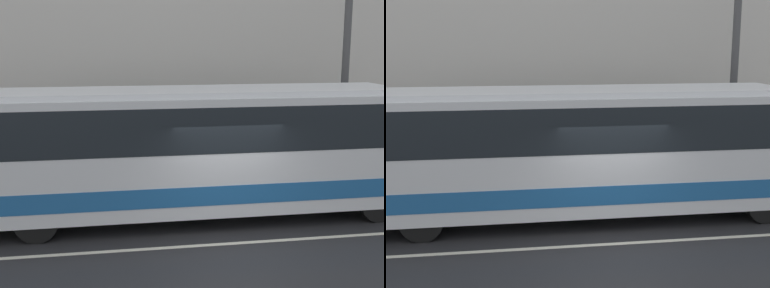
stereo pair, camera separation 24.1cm
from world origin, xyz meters
TOP-DOWN VIEW (x-y plane):
  - ground_plane at (0.00, 0.00)m, footprint 60.00×60.00m
  - sidewalk at (0.00, 5.45)m, footprint 60.00×2.91m
  - building_facade at (0.00, 7.05)m, footprint 60.00×0.35m
  - lane_stripe at (0.00, 0.00)m, footprint 54.00×0.14m
  - transit_bus at (-0.62, 1.95)m, footprint 12.09×2.59m
  - utility_pole_near at (4.61, 4.67)m, footprint 0.22×0.22m
  - pedestrian_waiting at (-0.39, 4.93)m, footprint 0.36×0.36m

SIDE VIEW (x-z plane):
  - ground_plane at x=0.00m, z-range 0.00..0.00m
  - lane_stripe at x=0.00m, z-range 0.00..0.01m
  - sidewalk at x=0.00m, z-range 0.00..0.13m
  - pedestrian_waiting at x=-0.39m, z-range 0.07..1.68m
  - transit_bus at x=-0.62m, z-range 0.21..3.42m
  - utility_pole_near at x=4.61m, z-range 0.13..7.77m
  - building_facade at x=0.00m, z-range -0.16..8.96m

